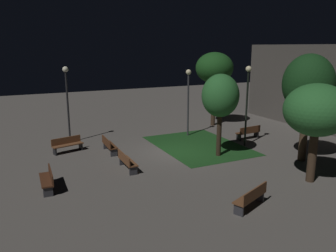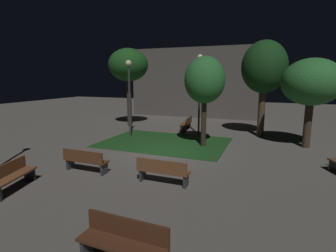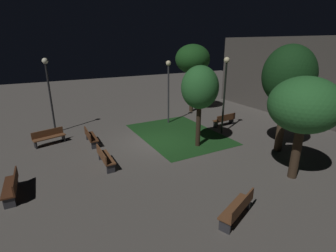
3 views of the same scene
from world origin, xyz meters
name	(u,v)px [view 3 (image 3 of 3)]	position (x,y,z in m)	size (l,w,h in m)	color
ground_plane	(157,142)	(0.00, 0.00, 0.00)	(60.00, 60.00, 0.00)	#56514C
grass_lawn	(178,134)	(-0.57, 1.89, 0.01)	(6.85, 4.92, 0.01)	#194219
bench_near_trees	(90,137)	(-1.59, -3.59, 0.48)	(1.81, 0.51, 0.88)	#512D19
bench_front_right	(104,157)	(1.59, -3.59, 0.48)	(1.80, 0.50, 0.88)	brown
bench_front_left	(49,137)	(-2.75, -5.75, 0.48)	(0.92, 1.86, 0.88)	brown
bench_back_row	(225,119)	(-0.46, 5.71, 0.48)	(0.65, 1.84, 0.88)	#512D19
bench_path_side	(12,185)	(2.37, -7.43, 0.48)	(1.82, 0.54, 0.88)	#422314
bench_corner	(238,208)	(7.64, -0.65, 0.48)	(1.14, 1.85, 0.88)	brown
tree_lawn_side	(193,60)	(-4.97, 5.80, 4.42)	(2.86, 2.86, 5.66)	#38281C
tree_right_canopy	(200,88)	(1.64, 1.89, 3.40)	(2.06, 2.06, 4.64)	#2D2116
tree_tall_center	(304,106)	(6.65, 3.57, 3.31)	(2.89, 2.89, 4.52)	#38281C
tree_back_left	(289,76)	(4.33, 5.49, 4.12)	(2.64, 2.64, 5.73)	#423021
lamp_post_plaza_west	(168,82)	(-3.07, 2.49, 3.10)	(0.36, 0.36, 4.57)	#333338
lamp_post_plaza_east	(48,84)	(-4.84, -5.24, 3.28)	(0.36, 0.36, 4.87)	black
lamp_post_near_wall	(225,84)	(0.70, 4.49, 3.32)	(0.36, 0.36, 4.94)	black
building_wall_backdrop	(273,76)	(-1.80, 11.93, 3.11)	(11.89, 0.80, 6.21)	#4C4742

